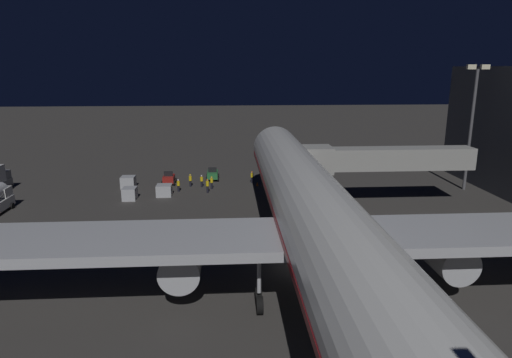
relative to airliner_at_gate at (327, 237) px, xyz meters
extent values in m
plane|color=#383533|center=(0.00, -7.49, -5.57)|extent=(320.00, 320.00, 0.00)
cylinder|color=silver|center=(0.00, -1.26, 0.12)|extent=(5.64, 60.22, 5.64)
sphere|color=silver|center=(0.00, -31.37, 0.12)|extent=(5.53, 5.53, 5.53)
cube|color=maroon|center=(0.00, -1.26, -0.30)|extent=(5.70, 57.81, 0.50)
cube|color=black|center=(0.00, -29.68, 1.11)|extent=(3.10, 1.40, 0.90)
cube|color=#B7BABF|center=(0.00, -2.18, -0.86)|extent=(49.88, 6.46, 0.70)
cylinder|color=#B7BABF|center=(-9.47, -3.18, -2.75)|extent=(2.77, 5.26, 2.77)
cylinder|color=black|center=(-9.47, -5.81, -2.75)|extent=(2.36, 0.15, 2.36)
cylinder|color=#B7BABF|center=(9.47, -3.18, -2.75)|extent=(2.77, 5.26, 2.77)
cylinder|color=black|center=(9.47, -5.81, -2.75)|extent=(2.36, 0.15, 2.36)
cylinder|color=#B7BABF|center=(0.00, -27.87, -3.23)|extent=(0.28, 0.28, 2.28)
cylinder|color=black|center=(0.00, -27.87, -4.97)|extent=(0.45, 1.20, 1.20)
cylinder|color=#B7BABF|center=(-4.20, -1.18, -3.23)|extent=(0.28, 0.28, 2.28)
cylinder|color=black|center=(-4.20, -1.83, -4.97)|extent=(0.45, 1.20, 1.20)
cylinder|color=black|center=(-4.20, -0.53, -4.97)|extent=(0.45, 1.20, 1.20)
cylinder|color=#B7BABF|center=(4.20, -1.18, -3.23)|extent=(0.28, 0.28, 2.28)
cylinder|color=black|center=(4.20, -1.83, -4.97)|extent=(0.45, 1.20, 1.20)
cylinder|color=black|center=(4.20, -0.53, -4.97)|extent=(0.45, 1.20, 1.20)
cube|color=#9E9E99|center=(-13.20, -23.41, 0.12)|extent=(18.19, 2.60, 2.50)
cube|color=#9E9E99|center=(-4.10, -23.41, 0.12)|extent=(3.20, 3.40, 3.00)
cube|color=black|center=(-2.70, -23.41, 0.12)|extent=(0.70, 3.20, 2.70)
cylinder|color=#B7BABF|center=(-5.10, -23.41, -3.35)|extent=(0.56, 0.56, 4.45)
cylinder|color=black|center=(-5.70, -23.41, -5.27)|extent=(0.25, 0.60, 0.60)
cylinder|color=black|center=(-4.50, -23.41, -5.27)|extent=(0.25, 0.60, 0.60)
cylinder|color=#59595E|center=(-25.50, -29.78, 2.31)|extent=(0.40, 0.40, 15.77)
cube|color=#F9EFC6|center=(-26.40, -29.78, 10.45)|extent=(1.10, 0.50, 0.60)
cube|color=#F9EFC6|center=(-24.60, -29.78, 10.45)|extent=(1.10, 0.50, 0.60)
cube|color=silver|center=(32.44, -24.98, -3.57)|extent=(1.89, 1.80, 1.10)
cylinder|color=black|center=(31.33, -24.91, -5.22)|extent=(0.24, 0.70, 0.70)
cube|color=slate|center=(36.54, -33.75, -3.57)|extent=(1.80, 1.60, 1.10)
cylinder|color=black|center=(35.48, -33.71, -5.22)|extent=(0.24, 0.70, 0.70)
cube|color=maroon|center=(14.53, -34.97, -4.77)|extent=(1.50, 2.36, 0.90)
cube|color=black|center=(14.53, -34.62, -3.97)|extent=(1.20, 0.20, 0.70)
cylinder|color=black|center=(13.72, -35.80, -5.22)|extent=(0.24, 0.70, 0.70)
cylinder|color=black|center=(15.34, -35.80, -5.22)|extent=(0.24, 0.70, 0.70)
cylinder|color=black|center=(13.72, -34.15, -5.22)|extent=(0.24, 0.70, 0.70)
cylinder|color=black|center=(15.34, -34.15, -5.22)|extent=(0.24, 0.70, 0.70)
cube|color=#287038|center=(8.48, -37.07, -4.77)|extent=(1.50, 2.72, 0.90)
cube|color=black|center=(8.48, -36.66, -3.97)|extent=(1.20, 0.20, 0.70)
cylinder|color=black|center=(7.67, -38.02, -5.22)|extent=(0.24, 0.70, 0.70)
cylinder|color=black|center=(9.29, -38.02, -5.22)|extent=(0.24, 0.70, 0.70)
cylinder|color=black|center=(7.67, -36.12, -5.22)|extent=(0.24, 0.70, 0.70)
cylinder|color=black|center=(9.29, -36.12, -5.22)|extent=(0.24, 0.70, 0.70)
cube|color=#B7BABF|center=(18.42, -27.73, -4.81)|extent=(1.64, 1.87, 1.53)
cube|color=#B7BABF|center=(14.37, -29.12, -4.84)|extent=(1.90, 1.79, 1.47)
cube|color=#B7BABF|center=(19.81, -33.40, -4.77)|extent=(1.84, 1.82, 1.60)
cylinder|color=black|center=(8.92, -30.21, -5.10)|extent=(0.28, 0.28, 0.94)
cylinder|color=yellow|center=(8.92, -30.21, -4.31)|extent=(0.40, 0.40, 0.65)
sphere|color=tan|center=(8.92, -30.21, -3.87)|extent=(0.24, 0.24, 0.24)
sphere|color=orange|center=(8.92, -30.21, -3.82)|extent=(0.23, 0.23, 0.23)
cylinder|color=black|center=(12.79, -31.08, -5.17)|extent=(0.28, 0.28, 0.82)
cylinder|color=yellow|center=(12.79, -31.08, -4.47)|extent=(0.40, 0.40, 0.58)
sphere|color=tan|center=(12.79, -31.08, -4.05)|extent=(0.24, 0.24, 0.24)
sphere|color=white|center=(12.79, -31.08, -4.00)|extent=(0.23, 0.23, 0.23)
cylinder|color=black|center=(9.85, -33.12, -5.15)|extent=(0.28, 0.28, 0.86)
cylinder|color=yellow|center=(9.85, -33.12, -4.43)|extent=(0.40, 0.40, 0.57)
sphere|color=tan|center=(9.85, -33.12, -4.02)|extent=(0.24, 0.24, 0.24)
sphere|color=white|center=(9.85, -33.12, -3.97)|extent=(0.23, 0.23, 0.23)
cylinder|color=black|center=(8.45, -32.10, -5.12)|extent=(0.28, 0.28, 0.90)
cylinder|color=yellow|center=(8.45, -32.10, -4.39)|extent=(0.40, 0.40, 0.57)
sphere|color=tan|center=(8.45, -32.10, -3.99)|extent=(0.24, 0.24, 0.24)
sphere|color=yellow|center=(8.45, -32.10, -3.94)|extent=(0.23, 0.23, 0.23)
cylinder|color=black|center=(11.42, -33.54, -5.15)|extent=(0.28, 0.28, 0.84)
cylinder|color=yellow|center=(11.42, -33.54, -4.41)|extent=(0.40, 0.40, 0.66)
sphere|color=tan|center=(11.42, -33.54, -3.95)|extent=(0.24, 0.24, 0.24)
sphere|color=yellow|center=(11.42, -33.54, -3.90)|extent=(0.23, 0.23, 0.23)
cylinder|color=black|center=(2.84, -35.03, -5.16)|extent=(0.28, 0.28, 0.82)
cylinder|color=yellow|center=(2.84, -35.03, -4.45)|extent=(0.40, 0.40, 0.60)
sphere|color=tan|center=(2.84, -35.03, -4.04)|extent=(0.24, 0.24, 0.24)
sphere|color=orange|center=(2.84, -35.03, -3.99)|extent=(0.23, 0.23, 0.23)
cone|color=orange|center=(-2.20, -33.37, -5.30)|extent=(0.36, 0.36, 0.55)
cone|color=orange|center=(2.20, -33.37, -5.30)|extent=(0.36, 0.36, 0.55)
camera|label=1|loc=(6.11, 25.84, 10.37)|focal=31.05mm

